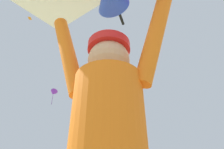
{
  "coord_description": "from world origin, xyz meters",
  "views": [
    {
      "loc": [
        0.04,
        -1.04,
        0.84
      ],
      "look_at": [
        0.02,
        2.37,
        3.04
      ],
      "focal_mm": 32.06,
      "sensor_mm": 36.0,
      "label": 1
    }
  ],
  "objects_px": {
    "distant_kite_orange_high_left": "(30,18)",
    "distant_kite_orange_low_left": "(126,64)",
    "distant_kite_black_low_right": "(106,141)",
    "distant_kite_magenta_high_right": "(89,138)",
    "distant_kite_purple_far_center": "(53,93)"
  },
  "relations": [
    {
      "from": "distant_kite_purple_far_center",
      "to": "distant_kite_magenta_high_right",
      "type": "distance_m",
      "value": 19.52
    },
    {
      "from": "distant_kite_magenta_high_right",
      "to": "distant_kite_purple_far_center",
      "type": "bearing_deg",
      "value": 122.95
    },
    {
      "from": "distant_kite_orange_high_left",
      "to": "distant_kite_black_low_right",
      "type": "relative_size",
      "value": 0.43
    },
    {
      "from": "distant_kite_black_low_right",
      "to": "distant_kite_purple_far_center",
      "type": "distance_m",
      "value": 16.91
    },
    {
      "from": "distant_kite_orange_high_left",
      "to": "distant_kite_orange_low_left",
      "type": "xyz_separation_m",
      "value": [
        12.75,
        7.12,
        -2.18
      ]
    },
    {
      "from": "distant_kite_black_low_right",
      "to": "distant_kite_orange_high_left",
      "type": "bearing_deg",
      "value": -150.23
    },
    {
      "from": "distant_kite_orange_high_left",
      "to": "distant_kite_purple_far_center",
      "type": "xyz_separation_m",
      "value": [
        0.04,
        14.17,
        -3.52
      ]
    },
    {
      "from": "distant_kite_magenta_high_right",
      "to": "distant_kite_orange_high_left",
      "type": "bearing_deg",
      "value": -173.31
    },
    {
      "from": "distant_kite_orange_high_left",
      "to": "distant_kite_orange_low_left",
      "type": "height_order",
      "value": "distant_kite_orange_high_left"
    },
    {
      "from": "distant_kite_orange_high_left",
      "to": "distant_kite_magenta_high_right",
      "type": "distance_m",
      "value": 17.42
    },
    {
      "from": "distant_kite_purple_far_center",
      "to": "distant_kite_magenta_high_right",
      "type": "xyz_separation_m",
      "value": [
        8.53,
        -13.17,
        -11.61
      ]
    },
    {
      "from": "distant_kite_purple_far_center",
      "to": "distant_kite_magenta_high_right",
      "type": "height_order",
      "value": "distant_kite_purple_far_center"
    },
    {
      "from": "distant_kite_orange_low_left",
      "to": "distant_kite_black_low_right",
      "type": "height_order",
      "value": "distant_kite_orange_low_left"
    },
    {
      "from": "distant_kite_black_low_right",
      "to": "distant_kite_magenta_high_right",
      "type": "height_order",
      "value": "distant_kite_black_low_right"
    },
    {
      "from": "distant_kite_black_low_right",
      "to": "distant_kite_orange_low_left",
      "type": "bearing_deg",
      "value": 27.13
    }
  ]
}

